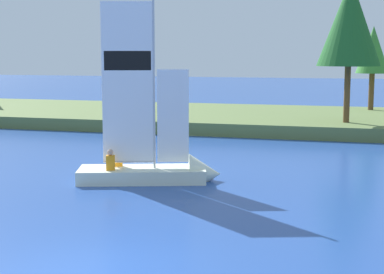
% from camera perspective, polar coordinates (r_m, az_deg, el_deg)
% --- Properties ---
extents(ground_plane, '(200.00, 200.00, 0.00)m').
position_cam_1_polar(ground_plane, '(12.07, -9.92, -12.93)').
color(ground_plane, '#234793').
extents(shore_bank, '(80.00, 12.52, 0.70)m').
position_cam_1_polar(shore_bank, '(36.61, 7.89, 1.74)').
color(shore_bank, '#5B703D').
rests_on(shore_bank, ground).
extents(shoreline_tree_midleft, '(3.30, 3.30, 7.54)m').
position_cam_1_polar(shoreline_tree_midleft, '(32.33, 14.99, 10.64)').
color(shoreline_tree_midleft, brown).
rests_on(shoreline_tree_midleft, shore_bank).
extents(shoreline_tree_centre, '(2.13, 2.13, 5.40)m').
position_cam_1_polar(shoreline_tree_centre, '(40.15, 17.09, 7.99)').
color(shoreline_tree_centre, brown).
rests_on(shoreline_tree_centre, shore_bank).
extents(sailboat, '(5.04, 2.90, 6.81)m').
position_cam_1_polar(sailboat, '(20.10, -2.64, -2.97)').
color(sailboat, silver).
rests_on(sailboat, ground).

